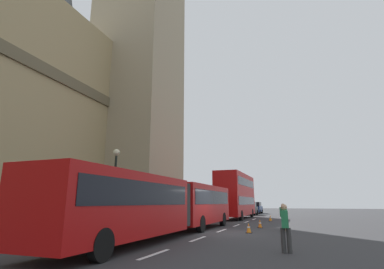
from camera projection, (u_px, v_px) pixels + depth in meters
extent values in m
plane|color=#333335|center=(216.00, 233.00, 17.14)|extent=(160.00, 160.00, 0.00)
cube|color=silver|center=(154.00, 254.00, 9.91)|extent=(2.20, 0.16, 0.01)
cube|color=silver|center=(198.00, 239.00, 14.11)|extent=(2.20, 0.16, 0.01)
cube|color=silver|center=(222.00, 231.00, 18.30)|extent=(2.20, 0.16, 0.01)
cube|color=silver|center=(237.00, 225.00, 22.50)|extent=(2.20, 0.16, 0.01)
cube|color=silver|center=(247.00, 222.00, 26.69)|extent=(2.20, 0.16, 0.01)
cube|color=silver|center=(254.00, 219.00, 30.89)|extent=(2.20, 0.16, 0.01)
cube|color=tan|center=(140.00, 34.00, 43.59)|extent=(10.31, 10.31, 53.37)
cube|color=#B20F0F|center=(197.00, 204.00, 20.28)|extent=(8.56, 2.50, 2.50)
cube|color=black|center=(197.00, 197.00, 20.38)|extent=(7.87, 2.54, 0.90)
cube|color=#B20F0F|center=(120.00, 205.00, 11.66)|extent=(8.56, 2.50, 2.50)
cube|color=black|center=(121.00, 194.00, 11.76)|extent=(7.87, 2.54, 0.90)
cylinder|color=#2D2D2D|center=(169.00, 204.00, 15.97)|extent=(2.38, 2.38, 2.25)
cylinder|color=black|center=(223.00, 219.00, 22.13)|extent=(1.00, 0.30, 1.00)
cylinder|color=black|center=(201.00, 224.00, 17.29)|extent=(1.00, 0.30, 1.00)
cylinder|color=black|center=(101.00, 245.00, 8.67)|extent=(1.00, 0.30, 1.00)
cube|color=#B20F0F|center=(236.00, 204.00, 32.52)|extent=(10.85, 2.50, 2.40)
cube|color=#1E232D|center=(236.00, 201.00, 32.60)|extent=(9.77, 2.54, 0.84)
cube|color=#B20F0F|center=(236.00, 184.00, 33.04)|extent=(10.64, 2.50, 2.10)
cube|color=#1E232D|center=(236.00, 183.00, 33.07)|extent=(9.77, 2.54, 0.84)
cylinder|color=black|center=(252.00, 213.00, 35.05)|extent=(1.00, 0.30, 1.00)
cylinder|color=black|center=(241.00, 215.00, 28.72)|extent=(1.00, 0.30, 1.00)
cube|color=black|center=(250.00, 210.00, 41.84)|extent=(4.40, 1.80, 0.90)
cube|color=black|center=(249.00, 204.00, 41.84)|extent=(2.46, 1.66, 0.70)
cylinder|color=black|center=(257.00, 212.00, 42.76)|extent=(0.64, 0.30, 0.64)
cylinder|color=black|center=(254.00, 213.00, 40.19)|extent=(0.64, 0.30, 0.64)
cube|color=navy|center=(256.00, 209.00, 47.69)|extent=(4.40, 1.80, 0.90)
cube|color=black|center=(255.00, 204.00, 47.69)|extent=(2.46, 1.66, 0.70)
cylinder|color=black|center=(262.00, 211.00, 48.61)|extent=(0.64, 0.30, 0.64)
cylinder|color=black|center=(260.00, 212.00, 46.04)|extent=(0.64, 0.30, 0.64)
cube|color=black|center=(249.00, 233.00, 16.88)|extent=(0.36, 0.36, 0.03)
cone|color=orange|center=(249.00, 228.00, 16.95)|extent=(0.28, 0.28, 0.55)
cylinder|color=white|center=(249.00, 227.00, 16.96)|extent=(0.17, 0.17, 0.08)
cube|color=black|center=(260.00, 228.00, 20.41)|extent=(0.36, 0.36, 0.03)
cone|color=orange|center=(260.00, 223.00, 20.47)|extent=(0.28, 0.28, 0.55)
cylinder|color=white|center=(260.00, 223.00, 20.48)|extent=(0.17, 0.17, 0.08)
cube|color=black|center=(270.00, 221.00, 27.92)|extent=(0.36, 0.36, 0.03)
cone|color=orange|center=(270.00, 218.00, 27.98)|extent=(0.28, 0.28, 0.55)
cylinder|color=white|center=(270.00, 217.00, 27.99)|extent=(0.17, 0.17, 0.08)
cylinder|color=black|center=(112.00, 228.00, 18.19)|extent=(0.32, 0.32, 0.30)
cylinder|color=black|center=(114.00, 192.00, 18.71)|extent=(0.16, 0.16, 4.80)
sphere|color=beige|center=(117.00, 152.00, 19.32)|extent=(0.44, 0.44, 0.44)
cylinder|color=#333333|center=(283.00, 240.00, 10.26)|extent=(0.16, 0.16, 0.86)
cylinder|color=#333333|center=(289.00, 241.00, 10.20)|extent=(0.16, 0.16, 0.86)
cube|color=#267F4C|center=(285.00, 219.00, 10.40)|extent=(0.41, 0.26, 0.60)
sphere|color=tan|center=(284.00, 207.00, 10.50)|extent=(0.22, 0.22, 0.22)
cylinder|color=#726651|center=(283.00, 224.00, 17.99)|extent=(0.16, 0.16, 0.86)
cylinder|color=#726651|center=(285.00, 224.00, 18.07)|extent=(0.16, 0.16, 0.86)
cube|color=#267F4C|center=(283.00, 212.00, 18.20)|extent=(0.45, 0.46, 0.60)
sphere|color=#936B4C|center=(283.00, 205.00, 18.30)|extent=(0.22, 0.22, 0.22)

